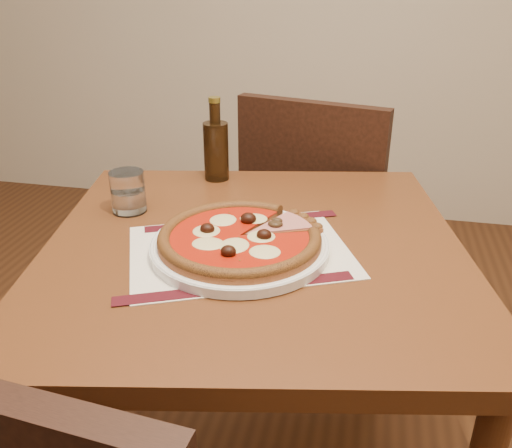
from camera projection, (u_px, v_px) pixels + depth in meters
The scene contains 8 objects.
table at pixel (254, 287), 1.09m from camera, with size 0.94×0.94×0.75m.
chair_far at pixel (319, 219), 1.69m from camera, with size 0.52×0.52×0.91m.
placemat at pixel (240, 251), 1.01m from camera, with size 0.40×0.29×0.00m, color silver.
plate at pixel (240, 246), 1.01m from camera, with size 0.33×0.33×0.02m, color white.
pizza at pixel (239, 237), 1.00m from camera, with size 0.30×0.30×0.04m.
ham_slice at pixel (288, 225), 1.05m from camera, with size 0.14×0.14×0.02m.
water_glass at pixel (128, 192), 1.16m from camera, with size 0.07×0.07×0.09m, color white.
bottle at pixel (216, 148), 1.32m from camera, with size 0.06×0.06×0.20m.
Camera 1 is at (1.16, 0.22, 1.23)m, focal length 38.00 mm.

